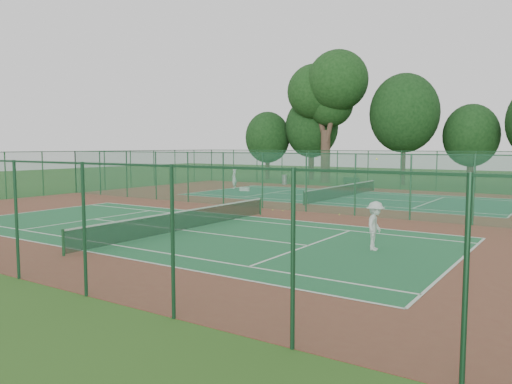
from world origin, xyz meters
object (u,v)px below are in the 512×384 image
player_near (375,226)px  kit_bag (245,189)px  player_far (234,178)px  big_tree (328,90)px  bench (352,182)px  trash_bin (285,180)px

player_near → kit_bag: bearing=38.3°
player_near → player_far: size_ratio=0.94×
player_far → kit_bag: size_ratio=2.26×
player_far → big_tree: (3.41, 12.25, 8.81)m
player_far → bench: size_ratio=1.22×
bench → big_tree: 11.78m
player_near → big_tree: big_tree is taller
player_near → kit_bag: size_ratio=2.13×
player_far → kit_bag: 2.71m
player_far → big_tree: size_ratio=0.14×
bench → kit_bag: bench is taller
kit_bag → big_tree: big_tree is taller
trash_bin → bench: size_ratio=0.61×
bench → big_tree: (-5.05, 5.22, 9.28)m
trash_bin → bench: same height
trash_bin → big_tree: size_ratio=0.07×
player_near → player_far: player_far is taller
player_far → trash_bin: bearing=148.5°
kit_bag → big_tree: (1.25, 13.66, 9.63)m
player_far → trash_bin: 7.00m
player_near → trash_bin: size_ratio=1.87×
bench → kit_bag: 10.54m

